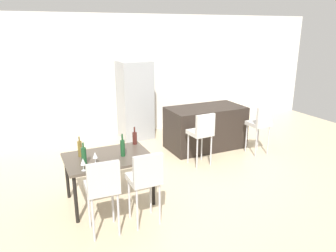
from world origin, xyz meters
name	(u,v)px	position (x,y,z in m)	size (l,w,h in m)	color
ground_plane	(201,167)	(0.00, 0.00, 0.00)	(10.00, 10.00, 0.00)	#C6B28E
back_wall	(148,74)	(0.00, 2.70, 1.45)	(10.00, 0.12, 2.90)	silver
kitchen_island	(205,128)	(0.65, 0.93, 0.46)	(1.67, 0.89, 0.92)	black
bar_chair_left	(202,131)	(0.06, 0.10, 0.70)	(0.42, 0.42, 1.05)	beige
bar_chair_middle	(261,122)	(1.47, 0.10, 0.70)	(0.40, 0.40, 1.05)	beige
dining_table	(108,161)	(-1.91, -0.48, 0.67)	(1.26, 0.88, 0.74)	#4C4238
dining_chair_near	(103,186)	(-2.20, -1.28, 0.70)	(0.42, 0.42, 1.05)	beige
dining_chair_far	(145,177)	(-1.63, -1.28, 0.70)	(0.40, 0.40, 1.05)	beige
wine_bottle_inner	(135,138)	(-1.37, -0.14, 0.85)	(0.07, 0.07, 0.29)	#471E19
wine_bottle_middle	(80,149)	(-2.28, -0.30, 0.86)	(0.06, 0.06, 0.31)	brown
wine_bottle_far	(84,156)	(-2.29, -0.63, 0.87)	(0.07, 0.07, 0.33)	#194723
wine_bottle_near	(123,148)	(-1.71, -0.56, 0.87)	(0.07, 0.07, 0.35)	#194723
wine_glass_left	(95,155)	(-2.14, -0.66, 0.86)	(0.07, 0.07, 0.17)	silver
wine_glass_right	(83,162)	(-2.34, -0.83, 0.86)	(0.07, 0.07, 0.17)	silver
refrigerator	(135,100)	(-0.51, 2.26, 0.92)	(0.72, 0.68, 1.84)	#939699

